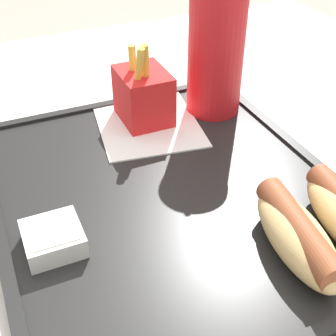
# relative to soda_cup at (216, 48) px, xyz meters

# --- Properties ---
(food_tray) EXTENTS (0.42, 0.36, 0.01)m
(food_tray) POSITION_rel_soda_cup_xyz_m (0.14, -0.13, -0.09)
(food_tray) COLOR black
(food_tray) RESTS_ON dining_table
(paper_napkin) EXTENTS (0.16, 0.14, 0.00)m
(paper_napkin) POSITION_rel_soda_cup_xyz_m (0.00, -0.09, -0.08)
(paper_napkin) COLOR white
(paper_napkin) RESTS_ON food_tray
(soda_cup) EXTENTS (0.07, 0.07, 0.21)m
(soda_cup) POSITION_rel_soda_cup_xyz_m (0.00, 0.00, 0.00)
(soda_cup) COLOR red
(soda_cup) RESTS_ON food_tray
(hot_dog_near) EXTENTS (0.13, 0.06, 0.04)m
(hot_dog_near) POSITION_rel_soda_cup_xyz_m (0.26, -0.06, -0.06)
(hot_dog_near) COLOR #DBB270
(hot_dog_near) RESTS_ON food_tray
(fries_carton) EXTENTS (0.07, 0.06, 0.11)m
(fries_carton) POSITION_rel_soda_cup_xyz_m (-0.01, -0.10, -0.05)
(fries_carton) COLOR red
(fries_carton) RESTS_ON food_tray
(sauce_cup_mayo) EXTENTS (0.05, 0.05, 0.02)m
(sauce_cup_mayo) POSITION_rel_soda_cup_xyz_m (0.17, -0.25, -0.07)
(sauce_cup_mayo) COLOR silver
(sauce_cup_mayo) RESTS_ON food_tray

